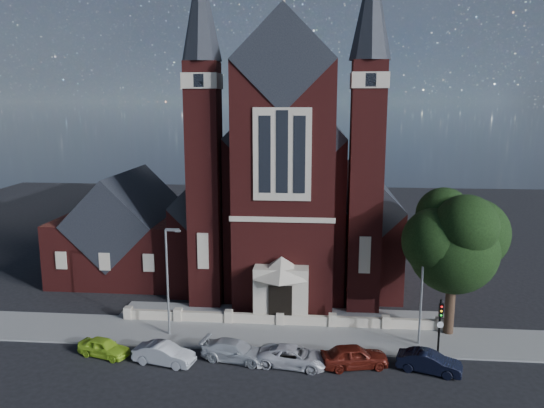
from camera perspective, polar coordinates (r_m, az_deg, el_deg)
The scene contains 16 objects.
ground at distance 49.70m, azimuth 1.61°, elevation -8.95°, with size 120.00×120.00×0.00m, color black.
pavement_strip at distance 40.00m, azimuth 0.67°, elevation -14.05°, with size 60.00×5.00×0.12m, color gray.
forecourt_paving at distance 43.65m, azimuth 1.08°, elevation -11.84°, with size 26.00×3.00×0.14m, color gray.
forecourt_wall at distance 41.82m, azimuth 0.89°, elevation -12.90°, with size 24.00×0.40×0.90m, color #BBAD94.
church at distance 55.36m, azimuth 2.15°, elevation 1.87°, with size 20.01×34.90×29.20m.
parish_hall at distance 54.62m, azimuth -15.20°, elevation -3.10°, with size 12.00×12.20×10.24m.
street_tree at distance 39.90m, azimuth 19.23°, elevation -4.11°, with size 6.40×6.60×10.70m.
street_lamp_left at distance 39.19m, azimuth -11.08°, elevation -7.57°, with size 1.16×0.22×8.09m.
street_lamp_right at distance 38.43m, azimuth 15.97°, elevation -8.17°, with size 1.16×0.22×8.09m.
traffic_signal at distance 37.88m, azimuth 17.63°, elevation -11.81°, with size 0.28×0.42×4.00m.
car_lime_van at distance 38.72m, azimuth -17.63°, elevation -14.47°, with size 1.46×3.63×1.24m, color #A6D62A.
car_silver_a at distance 36.73m, azimuth -11.54°, elevation -15.52°, with size 1.42×4.08×1.34m, color #A2A4A9.
car_silver_b at distance 36.54m, azimuth -3.99°, elevation -15.47°, with size 1.86×4.58×1.33m, color #B5B9BE.
car_white_suv at distance 35.83m, azimuth 2.35°, elevation -16.05°, with size 2.14×4.64×1.29m, color silver.
car_dark_red at distance 35.98m, azimuth 8.83°, elevation -15.87°, with size 1.76×4.38×1.49m, color #57170F.
car_navy at distance 36.46m, azimuth 16.55°, elevation -15.99°, with size 1.41×4.03×1.33m, color black.
Camera 1 is at (2.73, -31.66, 16.90)m, focal length 35.00 mm.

